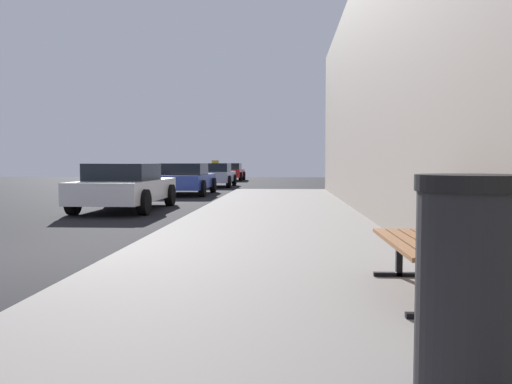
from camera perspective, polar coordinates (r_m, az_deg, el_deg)
sidewalk at (r=6.34m, az=1.81°, el=-7.73°), size 4.00×32.00×0.15m
building_wall at (r=6.74m, az=21.80°, el=16.86°), size 0.70×32.00×5.79m
bench at (r=4.62m, az=18.74°, el=-4.67°), size 0.51×1.63×0.89m
trash_bin at (r=2.71m, az=22.98°, el=-9.58°), size 0.55×0.55×1.08m
car_white at (r=14.34m, az=-14.43°, el=0.62°), size 2.01×4.39×1.27m
car_blue at (r=20.93m, az=-7.87°, el=1.49°), size 2.03×4.47×1.27m
car_silver at (r=27.70m, az=-4.54°, el=1.94°), size 1.94×4.36×1.43m
car_red at (r=37.34m, az=-2.95°, el=2.29°), size 2.02×4.35×1.27m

